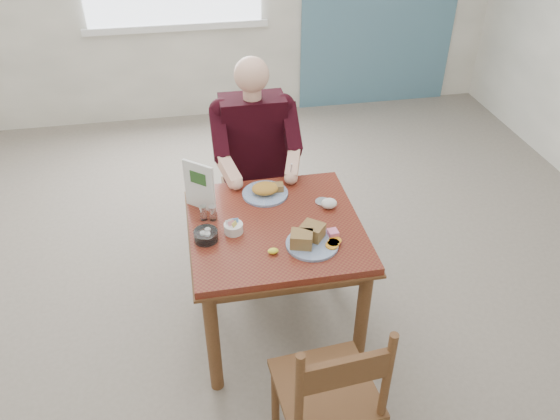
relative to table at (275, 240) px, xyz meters
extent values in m
plane|color=slate|center=(0.00, 0.00, -0.64)|extent=(6.00, 6.00, 0.00)
ellipsoid|color=#FBFA35|center=(-0.05, -0.24, 0.13)|extent=(0.06, 0.04, 0.03)
ellipsoid|color=white|center=(0.32, 0.09, 0.14)|extent=(0.09, 0.08, 0.06)
cylinder|color=silver|center=(0.30, 0.14, 0.12)|extent=(0.10, 0.10, 0.01)
cube|color=white|center=(-0.40, 2.96, 0.28)|extent=(1.72, 0.04, 0.06)
cube|color=maroon|center=(0.00, 0.00, 0.09)|extent=(0.90, 0.90, 0.04)
cube|color=brown|center=(0.00, 0.00, 0.06)|extent=(0.92, 0.92, 0.01)
cylinder|color=brown|center=(-0.39, -0.39, -0.28)|extent=(0.07, 0.07, 0.71)
cylinder|color=brown|center=(0.39, -0.39, -0.28)|extent=(0.07, 0.07, 0.71)
cylinder|color=brown|center=(-0.39, 0.39, -0.28)|extent=(0.07, 0.07, 0.71)
cylinder|color=brown|center=(0.39, 0.39, -0.28)|extent=(0.07, 0.07, 0.71)
cube|color=brown|center=(0.00, -0.39, 0.02)|extent=(0.80, 0.03, 0.08)
cube|color=brown|center=(0.00, 0.39, 0.02)|extent=(0.80, 0.03, 0.08)
cube|color=brown|center=(-0.39, 0.00, 0.02)|extent=(0.03, 0.80, 0.08)
cube|color=brown|center=(0.39, 0.00, 0.02)|extent=(0.03, 0.80, 0.08)
cylinder|color=brown|center=(-0.18, 0.57, -0.41)|extent=(0.04, 0.04, 0.45)
cylinder|color=brown|center=(0.18, 0.57, -0.41)|extent=(0.04, 0.04, 0.45)
cylinder|color=brown|center=(-0.18, 0.93, -0.41)|extent=(0.04, 0.04, 0.45)
cylinder|color=brown|center=(0.18, 0.93, -0.41)|extent=(0.04, 0.04, 0.45)
cube|color=brown|center=(0.00, 0.75, -0.17)|extent=(0.42, 0.42, 0.03)
cylinder|color=brown|center=(-0.18, 0.93, 0.06)|extent=(0.04, 0.04, 0.50)
cylinder|color=brown|center=(0.18, 0.93, 0.06)|extent=(0.04, 0.04, 0.50)
cube|color=brown|center=(0.00, 0.93, 0.16)|extent=(0.38, 0.03, 0.14)
cylinder|color=brown|center=(-0.12, -0.68, -0.41)|extent=(0.04, 0.04, 0.45)
cylinder|color=brown|center=(0.23, -0.65, -0.41)|extent=(0.04, 0.04, 0.45)
cube|color=brown|center=(0.07, -0.85, -0.17)|extent=(0.45, 0.45, 0.03)
cylinder|color=brown|center=(-0.10, -1.04, 0.06)|extent=(0.04, 0.04, 0.50)
cylinder|color=brown|center=(0.26, -1.01, 0.06)|extent=(0.04, 0.04, 0.50)
cube|color=brown|center=(0.08, -1.03, 0.16)|extent=(0.38, 0.06, 0.14)
cube|color=gray|center=(-0.10, 0.63, -0.10)|extent=(0.13, 0.38, 0.12)
cube|color=gray|center=(0.10, 0.63, -0.10)|extent=(0.13, 0.38, 0.12)
cube|color=gray|center=(-0.10, 0.45, -0.40)|extent=(0.10, 0.10, 0.48)
cube|color=gray|center=(0.10, 0.45, -0.40)|extent=(0.10, 0.10, 0.48)
cube|color=black|center=(0.00, 0.78, 0.20)|extent=(0.40, 0.22, 0.58)
sphere|color=black|center=(-0.19, 0.78, 0.42)|extent=(0.15, 0.15, 0.15)
sphere|color=black|center=(0.19, 0.78, 0.42)|extent=(0.15, 0.15, 0.15)
cylinder|color=#E5AD91|center=(0.00, 0.76, 0.51)|extent=(0.11, 0.11, 0.08)
sphere|color=#E5AD91|center=(0.00, 0.76, 0.64)|extent=(0.21, 0.21, 0.21)
cube|color=black|center=(-0.22, 0.67, 0.32)|extent=(0.09, 0.29, 0.27)
cube|color=black|center=(0.22, 0.67, 0.32)|extent=(0.09, 0.29, 0.27)
sphere|color=black|center=(-0.22, 0.55, 0.22)|extent=(0.09, 0.09, 0.09)
sphere|color=black|center=(0.22, 0.55, 0.22)|extent=(0.09, 0.09, 0.09)
cube|color=#E5AD91|center=(-0.19, 0.46, 0.19)|extent=(0.14, 0.23, 0.14)
cube|color=#E5AD91|center=(0.19, 0.46, 0.19)|extent=(0.14, 0.23, 0.14)
sphere|color=#E5AD91|center=(-0.16, 0.37, 0.15)|extent=(0.08, 0.08, 0.08)
sphere|color=#E5AD91|center=(0.16, 0.37, 0.15)|extent=(0.08, 0.08, 0.08)
cylinder|color=silver|center=(0.16, 0.37, 0.20)|extent=(0.01, 0.05, 0.12)
cylinder|color=white|center=(0.15, -0.21, 0.12)|extent=(0.35, 0.35, 0.01)
cube|color=tan|center=(0.09, -0.22, 0.16)|extent=(0.13, 0.12, 0.07)
cube|color=tan|center=(0.16, -0.16, 0.16)|extent=(0.14, 0.14, 0.07)
cylinder|color=orange|center=(0.24, -0.25, 0.13)|extent=(0.09, 0.09, 0.01)
cylinder|color=orange|center=(0.25, -0.24, 0.13)|extent=(0.08, 0.08, 0.01)
cylinder|color=orange|center=(0.27, -0.22, 0.13)|extent=(0.07, 0.07, 0.01)
cube|color=pink|center=(0.27, -0.17, 0.14)|extent=(0.05, 0.06, 0.03)
cylinder|color=white|center=(-0.01, 0.28, 0.12)|extent=(0.28, 0.28, 0.01)
ellipsoid|color=gold|center=(-0.01, 0.28, 0.15)|extent=(0.16, 0.14, 0.06)
cube|color=tan|center=(0.05, 0.30, 0.15)|extent=(0.10, 0.06, 0.04)
cylinder|color=white|center=(-0.22, -0.03, 0.14)|extent=(0.13, 0.13, 0.05)
cube|color=pink|center=(-0.23, -0.04, 0.17)|extent=(0.04, 0.03, 0.02)
cube|color=#6699D8|center=(-0.21, -0.02, 0.17)|extent=(0.04, 0.01, 0.02)
cube|color=#EAD159|center=(-0.22, -0.05, 0.17)|extent=(0.03, 0.04, 0.02)
cube|color=white|center=(-0.24, -0.02, 0.17)|extent=(0.04, 0.02, 0.02)
cylinder|color=white|center=(-0.37, 0.11, 0.15)|extent=(0.04, 0.04, 0.07)
cylinder|color=silver|center=(-0.37, 0.11, 0.19)|extent=(0.05, 0.05, 0.02)
cylinder|color=white|center=(-0.32, 0.10, 0.15)|extent=(0.04, 0.04, 0.07)
cylinder|color=silver|center=(-0.32, 0.10, 0.19)|extent=(0.05, 0.05, 0.02)
cylinder|color=white|center=(-0.37, -0.07, 0.14)|extent=(0.16, 0.16, 0.06)
cylinder|color=white|center=(-0.38, -0.08, 0.16)|extent=(0.04, 0.04, 0.02)
cylinder|color=white|center=(-0.36, -0.05, 0.16)|extent=(0.04, 0.04, 0.02)
cylinder|color=white|center=(-0.36, -0.09, 0.16)|extent=(0.04, 0.04, 0.02)
cube|color=white|center=(-0.37, 0.22, 0.25)|extent=(0.16, 0.13, 0.28)
cube|color=#2D5926|center=(-0.38, 0.21, 0.31)|extent=(0.08, 0.07, 0.07)
camera|label=1|loc=(-0.40, -2.27, 1.84)|focal=35.00mm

